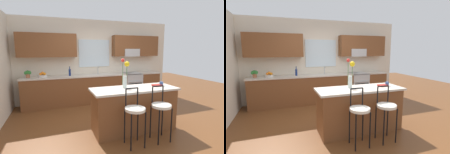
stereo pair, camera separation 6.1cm
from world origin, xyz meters
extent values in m
plane|color=brown|center=(0.00, 0.00, 0.00)|extent=(14.00, 14.00, 0.00)
cube|color=beige|center=(0.00, 2.06, 1.35)|extent=(5.60, 0.12, 2.70)
cube|color=brown|center=(-1.46, 1.83, 1.85)|extent=(1.67, 0.34, 0.70)
cube|color=brown|center=(1.46, 1.83, 1.85)|extent=(1.67, 0.34, 0.70)
cube|color=silver|center=(0.00, 1.99, 1.60)|extent=(1.05, 0.03, 0.90)
cube|color=#B7BABC|center=(1.26, 1.80, 1.62)|extent=(0.56, 0.36, 0.26)
cube|color=brown|center=(0.00, 1.70, 0.44)|extent=(4.50, 0.60, 0.88)
cube|color=beige|center=(0.00, 1.70, 0.90)|extent=(4.56, 0.64, 0.04)
cube|color=#B7BABC|center=(0.08, 1.70, 0.85)|extent=(0.54, 0.38, 0.11)
cylinder|color=#B7BABC|center=(0.08, 1.86, 1.03)|extent=(0.02, 0.02, 0.22)
cylinder|color=#B7BABC|center=(0.08, 1.80, 1.14)|extent=(0.02, 0.12, 0.02)
cube|color=#B7BABC|center=(1.26, 1.68, 0.46)|extent=(0.60, 0.60, 0.92)
cube|color=black|center=(1.26, 1.38, 0.40)|extent=(0.52, 0.02, 0.40)
cylinder|color=#B7BABC|center=(1.26, 1.35, 0.66)|extent=(0.50, 0.02, 0.02)
cube|color=brown|center=(0.23, -0.51, 0.44)|extent=(1.74, 0.62, 0.88)
cube|color=beige|center=(0.23, -0.51, 0.90)|extent=(1.82, 0.70, 0.04)
cylinder|color=black|center=(-0.18, -1.22, 0.33)|extent=(0.02, 0.02, 0.66)
cylinder|color=black|center=(0.09, -1.22, 0.33)|extent=(0.02, 0.02, 0.66)
cylinder|color=black|center=(-0.18, -0.95, 0.33)|extent=(0.02, 0.02, 0.66)
cylinder|color=black|center=(0.09, -0.95, 0.33)|extent=(0.02, 0.02, 0.66)
cylinder|color=silver|center=(-0.04, -1.08, 0.69)|extent=(0.36, 0.36, 0.05)
cylinder|color=black|center=(-0.16, -0.95, 0.87)|extent=(0.02, 0.02, 0.32)
cylinder|color=black|center=(0.07, -0.95, 0.87)|extent=(0.02, 0.02, 0.32)
cylinder|color=black|center=(-0.04, -0.95, 1.03)|extent=(0.23, 0.02, 0.02)
cylinder|color=black|center=(0.37, -1.22, 0.33)|extent=(0.02, 0.02, 0.66)
cylinder|color=black|center=(0.64, -1.22, 0.33)|extent=(0.02, 0.02, 0.66)
cylinder|color=black|center=(0.37, -0.95, 0.33)|extent=(0.02, 0.02, 0.66)
cylinder|color=black|center=(0.64, -0.95, 0.33)|extent=(0.02, 0.02, 0.66)
cylinder|color=silver|center=(0.51, -1.08, 0.69)|extent=(0.36, 0.36, 0.05)
cylinder|color=black|center=(0.39, -0.95, 0.87)|extent=(0.02, 0.02, 0.32)
cylinder|color=black|center=(0.62, -0.95, 0.87)|extent=(0.02, 0.02, 0.32)
cylinder|color=black|center=(0.51, -0.95, 1.03)|extent=(0.23, 0.02, 0.02)
cylinder|color=silver|center=(0.04, -0.44, 1.05)|extent=(0.09, 0.09, 0.26)
cylinder|color=#3D722D|center=(0.09, -0.44, 1.21)|extent=(0.01, 0.01, 0.42)
sphere|color=yellow|center=(0.09, -0.44, 1.42)|extent=(0.11, 0.11, 0.11)
cylinder|color=#3D722D|center=(0.00, -0.43, 1.25)|extent=(0.01, 0.01, 0.50)
sphere|color=red|center=(0.00, -0.43, 1.50)|extent=(0.07, 0.07, 0.07)
cylinder|color=#33518C|center=(0.90, -0.51, 0.97)|extent=(0.08, 0.08, 0.09)
cube|color=maroon|center=(0.80, -0.51, 0.94)|extent=(0.20, 0.15, 0.03)
cylinder|color=silver|center=(-1.65, 1.70, 0.95)|extent=(0.24, 0.24, 0.06)
sphere|color=orange|center=(-1.59, 1.70, 1.01)|extent=(0.08, 0.08, 0.08)
sphere|color=orange|center=(-1.65, 1.75, 1.01)|extent=(0.07, 0.07, 0.07)
sphere|color=orange|center=(-1.70, 1.70, 1.01)|extent=(0.08, 0.08, 0.08)
sphere|color=orange|center=(-1.65, 1.70, 1.04)|extent=(0.08, 0.08, 0.08)
cylinder|color=navy|center=(-0.86, 1.70, 1.02)|extent=(0.06, 0.06, 0.21)
cylinder|color=navy|center=(-0.86, 1.70, 1.16)|extent=(0.03, 0.03, 0.07)
cylinder|color=black|center=(-0.86, 1.70, 1.20)|extent=(0.03, 0.03, 0.02)
cylinder|color=#9E5B3D|center=(-2.04, 1.70, 0.98)|extent=(0.11, 0.11, 0.11)
sphere|color=#2D7A33|center=(-2.04, 1.70, 1.09)|extent=(0.09, 0.09, 0.09)
sphere|color=#2D7A33|center=(-2.08, 1.71, 1.06)|extent=(0.11, 0.11, 0.11)
sphere|color=#2D7A33|center=(-2.00, 1.69, 1.07)|extent=(0.11, 0.11, 0.11)
camera|label=1|loc=(-1.37, -3.56, 1.70)|focal=26.72mm
camera|label=2|loc=(-1.31, -3.58, 1.70)|focal=26.72mm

